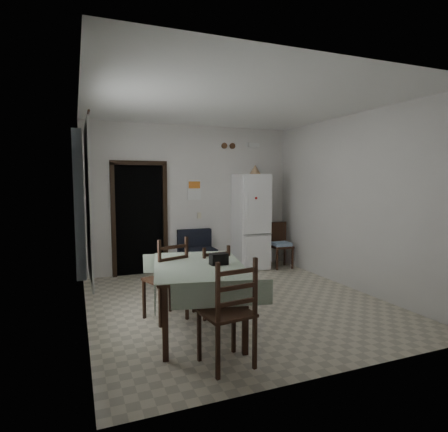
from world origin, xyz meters
TOP-DOWN VIEW (x-y plane):
  - ground at (0.00, 0.00)m, footprint 4.50×4.50m
  - ceiling at (0.00, 0.00)m, footprint 4.20×4.50m
  - wall_back at (0.00, 2.25)m, footprint 4.20×0.02m
  - wall_front at (0.00, -2.25)m, footprint 4.20×0.02m
  - wall_left at (-2.10, 0.00)m, footprint 0.02×4.50m
  - wall_right at (2.10, 0.00)m, footprint 0.02×4.50m
  - doorway at (-1.05, 2.45)m, footprint 1.06×0.52m
  - window_recess at (-2.15, -0.20)m, footprint 0.10×1.20m
  - curtain at (-2.04, -0.20)m, footprint 0.02×1.45m
  - curtain_rod at (-2.03, -0.20)m, footprint 0.02×1.60m
  - calendar at (0.05, 2.24)m, footprint 0.28×0.02m
  - calendar_image at (0.05, 2.23)m, footprint 0.24×0.01m
  - light_switch at (0.15, 2.24)m, footprint 0.08×0.02m
  - vent_left at (0.70, 2.23)m, footprint 0.12×0.03m
  - vent_right at (0.88, 2.23)m, footprint 0.12×0.03m
  - emergency_light at (1.35, 2.21)m, footprint 0.25×0.07m
  - fridge at (1.16, 1.93)m, footprint 0.65×0.65m
  - tan_cone at (1.22, 1.86)m, footprint 0.23×0.23m
  - navy_seat at (0.02, 1.93)m, footprint 0.69×0.67m
  - corner_chair at (1.76, 1.70)m, footprint 0.43×0.43m
  - dining_table at (-0.85, -0.81)m, footprint 1.33×1.75m
  - black_bag at (-0.63, -0.92)m, footprint 0.21×0.13m
  - dining_chair_far_left at (-1.13, -0.27)m, footprint 0.60×0.60m
  - dining_chair_far_right at (-0.52, -0.32)m, footprint 0.45×0.45m
  - dining_chair_near_head at (-0.85, -1.70)m, footprint 0.52×0.52m

SIDE VIEW (x-z plane):
  - ground at x=0.00m, z-range 0.00..0.00m
  - dining_table at x=-0.85m, z-range 0.00..0.82m
  - navy_seat at x=0.02m, z-range 0.00..0.83m
  - corner_chair at x=1.76m, z-range 0.00..0.93m
  - dining_chair_far_right at x=-0.52m, z-range 0.00..0.96m
  - dining_chair_near_head at x=-0.85m, z-range 0.00..1.09m
  - dining_chair_far_left at x=-1.13m, z-range 0.00..1.09m
  - black_bag at x=-0.63m, z-range 0.82..0.95m
  - fridge at x=1.16m, z-range 0.00..1.93m
  - doorway at x=-1.05m, z-range -0.05..2.17m
  - light_switch at x=0.15m, z-range 1.04..1.16m
  - wall_back at x=0.00m, z-range 0.00..2.90m
  - wall_front at x=0.00m, z-range 0.00..2.90m
  - wall_left at x=-2.10m, z-range 0.00..2.90m
  - wall_right at x=2.10m, z-range 0.00..2.90m
  - window_recess at x=-2.15m, z-range 0.75..2.35m
  - curtain at x=-2.04m, z-range 0.62..2.48m
  - calendar at x=0.05m, z-range 1.42..1.82m
  - calendar_image at x=0.05m, z-range 1.65..1.79m
  - tan_cone at x=1.22m, z-range 1.93..2.12m
  - curtain_rod at x=-2.03m, z-range 2.49..2.51m
  - vent_left at x=0.70m, z-range 2.46..2.58m
  - vent_right at x=0.88m, z-range 2.46..2.58m
  - emergency_light at x=1.35m, z-range 2.50..2.59m
  - ceiling at x=0.00m, z-range 2.89..2.91m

